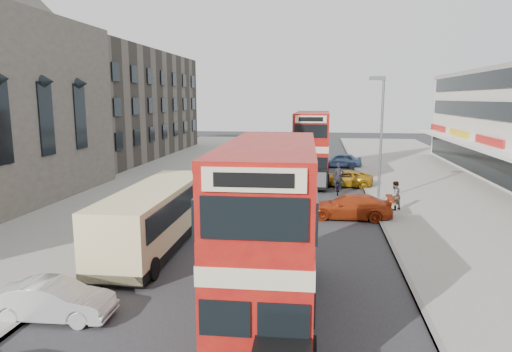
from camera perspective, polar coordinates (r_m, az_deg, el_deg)
The scene contains 17 objects.
ground at distance 13.84m, azimuth -4.58°, elevation -19.46°, with size 160.00×160.00×0.00m, color #28282B.
road_surface at distance 32.59m, azimuth 3.14°, elevation -2.18°, with size 12.00×90.00×0.01m, color #28282B.
pavement_right at distance 33.76m, azimuth 23.89°, elevation -2.48°, with size 12.00×90.00×0.15m, color gray.
pavement_left at distance 35.65m, azimuth -16.46°, elevation -1.42°, with size 12.00×90.00×0.15m, color gray.
kerb_left at distance 33.64m, azimuth -7.27°, elevation -1.74°, with size 0.20×90.00×0.16m, color gray.
kerb_right at distance 32.64m, azimuth 13.87°, elevation -2.31°, with size 0.20×90.00×0.16m, color gray.
brick_terrace at distance 55.58m, azimuth -18.52°, elevation 8.51°, with size 14.00×28.00×12.00m, color #66594C.
street_lamp at distance 30.07m, azimuth 15.42°, elevation 5.68°, with size 1.00×0.20×8.12m.
bus_main at distance 13.85m, azimuth 1.76°, elevation -6.91°, with size 2.88×9.61×5.28m.
bus_second at distance 37.70m, azimuth 7.07°, elevation 3.79°, with size 2.78×9.89×5.44m.
coach at distance 21.11m, azimuth -12.59°, elevation -4.79°, with size 2.71×9.82×2.59m.
car_left_front at distance 15.74m, azimuth -24.17°, elevation -14.11°, with size 1.28×3.68×1.21m, color beige.
car_right_a at distance 26.20m, azimuth 11.69°, elevation -3.80°, with size 1.94×4.78×1.39m, color #A83210.
car_right_b at distance 35.66m, azimuth 10.97°, elevation -0.30°, with size 2.07×4.48×1.25m, color #B77E12.
car_right_c at distance 45.32m, azimuth 10.56°, elevation 1.97°, with size 1.70×4.22×1.44m, color #5A84B5.
pedestrian_near at distance 28.21m, azimuth 17.09°, elevation -2.36°, with size 0.65×0.44×1.76m, color gray.
cyclist at distance 32.67m, azimuth 10.36°, elevation -0.97°, with size 0.82×1.94×2.23m.
Camera 1 is at (2.73, -11.77, 6.76)m, focal length 31.70 mm.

